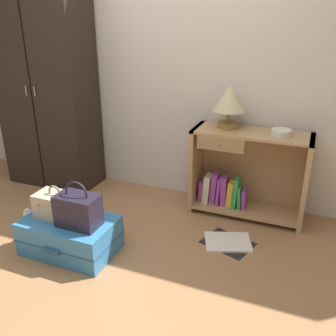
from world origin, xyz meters
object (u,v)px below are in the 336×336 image
(wardrobe, at_px, (47,87))
(bottle, at_px, (29,221))
(table_lamp, at_px, (229,100))
(handbag, at_px, (78,210))
(open_book_on_floor, at_px, (228,242))
(bowl, at_px, (281,132))
(suitcase_large, at_px, (70,235))
(train_case, at_px, (56,205))
(bookshelf, at_px, (244,174))

(wardrobe, height_order, bottle, wardrobe)
(table_lamp, bearing_deg, handbag, -124.72)
(handbag, distance_m, open_book_on_floor, 1.20)
(bowl, relative_size, suitcase_large, 0.24)
(wardrobe, relative_size, train_case, 6.80)
(train_case, bearing_deg, bottle, 167.87)
(bookshelf, bearing_deg, bottle, -147.49)
(bookshelf, relative_size, table_lamp, 2.69)
(bookshelf, height_order, table_lamp, table_lamp)
(wardrobe, relative_size, open_book_on_floor, 4.57)
(table_lamp, height_order, open_book_on_floor, table_lamp)
(bowl, height_order, train_case, bowl)
(bowl, bearing_deg, train_case, -144.19)
(suitcase_large, distance_m, bottle, 0.49)
(open_book_on_floor, bearing_deg, handbag, -149.74)
(suitcase_large, xyz_separation_m, open_book_on_floor, (1.10, 0.54, -0.13))
(table_lamp, bearing_deg, bottle, -143.71)
(bookshelf, bearing_deg, handbag, -130.87)
(handbag, bearing_deg, wardrobe, 134.29)
(wardrobe, distance_m, train_case, 1.47)
(bowl, bearing_deg, table_lamp, 174.23)
(suitcase_large, relative_size, open_book_on_floor, 1.56)
(suitcase_large, height_order, handbag, handbag)
(train_case, relative_size, open_book_on_floor, 0.67)
(wardrobe, distance_m, bowl, 2.30)
(train_case, height_order, open_book_on_floor, train_case)
(bowl, relative_size, handbag, 0.47)
(table_lamp, bearing_deg, suitcase_large, -129.28)
(train_case, bearing_deg, bookshelf, 42.27)
(table_lamp, height_order, handbag, table_lamp)
(bookshelf, bearing_deg, open_book_on_floor, -88.90)
(wardrobe, height_order, table_lamp, wardrobe)
(table_lamp, relative_size, bowl, 2.25)
(bookshelf, xyz_separation_m, bottle, (-1.57, -1.00, -0.28))
(bowl, bearing_deg, handbag, -138.65)
(suitcase_large, relative_size, train_case, 2.32)
(table_lamp, relative_size, open_book_on_floor, 0.83)
(bowl, distance_m, train_case, 1.86)
(table_lamp, bearing_deg, bookshelf, -6.99)
(bookshelf, relative_size, train_case, 3.32)
(train_case, bearing_deg, open_book_on_floor, 23.98)
(bowl, bearing_deg, bookshelf, 175.02)
(bowl, height_order, handbag, bowl)
(table_lamp, distance_m, bowl, 0.51)
(table_lamp, distance_m, open_book_on_floor, 1.18)
(handbag, bearing_deg, bowl, 41.35)
(bookshelf, height_order, handbag, bookshelf)
(bowl, distance_m, bottle, 2.21)
(bookshelf, distance_m, bowl, 0.51)
(open_book_on_floor, bearing_deg, train_case, -156.02)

